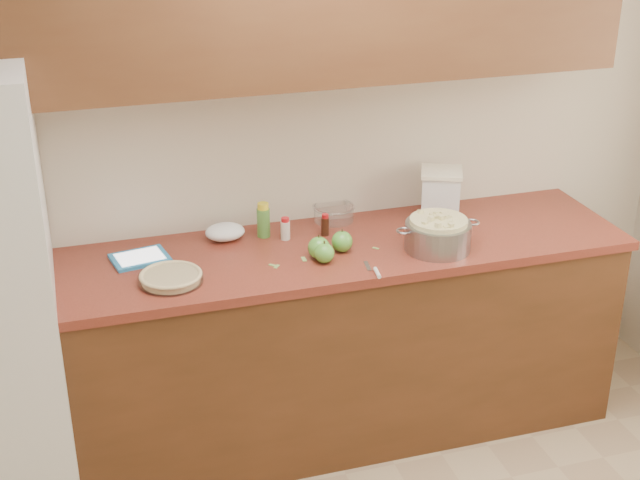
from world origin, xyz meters
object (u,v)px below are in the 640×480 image
object	(u,v)px
flour_canister	(441,193)
tablet	(140,258)
colander	(438,235)
pie	(171,278)

from	to	relation	value
flour_canister	tablet	bearing A→B (deg)	-177.27
tablet	colander	bearing A→B (deg)	-22.41
colander	tablet	xyz separation A→B (m)	(-1.21, 0.26, -0.06)
tablet	flour_canister	bearing A→B (deg)	-7.58
pie	tablet	bearing A→B (deg)	111.09
flour_canister	tablet	size ratio (longest dim) A/B	0.95
pie	colander	size ratio (longest dim) A/B	0.68
colander	flour_canister	xyz separation A→B (m)	(0.15, 0.32, 0.05)
flour_canister	tablet	world-z (taller)	flour_canister
colander	flour_canister	distance (m)	0.36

